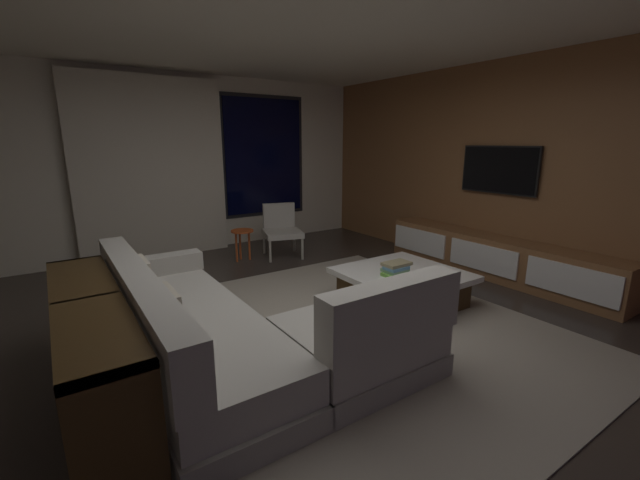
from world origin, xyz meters
TOP-DOWN VIEW (x-y plane):
  - floor at (0.00, 0.00)m, footprint 9.20×9.20m
  - back_wall_with_window at (-0.06, 3.62)m, footprint 6.60×0.30m
  - media_wall at (3.06, 0.00)m, footprint 0.12×7.80m
  - ceiling at (0.00, 0.00)m, footprint 8.20×8.20m
  - area_rug at (0.35, -0.10)m, footprint 3.20×3.80m
  - sectional_couch at (-0.83, -0.09)m, footprint 1.98×2.50m
  - coffee_table at (1.15, 0.10)m, footprint 1.16×1.16m
  - book_stack_on_coffee_table at (1.01, 0.06)m, footprint 0.30×0.20m
  - accent_chair_near_window at (1.02, 2.52)m, footprint 0.68×0.69m
  - side_stool at (0.40, 2.56)m, footprint 0.32×0.32m
  - media_console at (2.77, 0.05)m, footprint 0.46×3.10m
  - mounted_tv at (2.95, 0.25)m, footprint 0.05×1.04m
  - console_table_behind_couch at (-1.74, 0.04)m, footprint 0.40×2.10m

SIDE VIEW (x-z plane):
  - floor at x=0.00m, z-range 0.00..0.00m
  - area_rug at x=0.35m, z-range 0.00..0.01m
  - coffee_table at x=1.15m, z-range 0.01..0.37m
  - media_console at x=2.77m, z-range -0.01..0.51m
  - sectional_couch at x=-0.83m, z-range -0.12..0.70m
  - side_stool at x=0.40m, z-range 0.14..0.60m
  - console_table_behind_couch at x=-1.74m, z-range 0.04..0.78m
  - book_stack_on_coffee_table at x=1.01m, z-range 0.36..0.50m
  - accent_chair_near_window at x=1.02m, z-range 0.04..0.82m
  - back_wall_with_window at x=-0.06m, z-range -0.01..2.69m
  - mounted_tv at x=2.95m, z-range 1.05..1.65m
  - media_wall at x=3.06m, z-range 0.00..2.70m
  - ceiling at x=0.00m, z-range 2.70..2.70m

